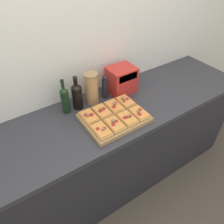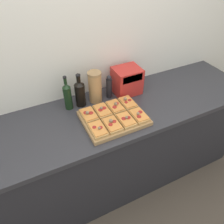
{
  "view_description": "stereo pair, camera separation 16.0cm",
  "coord_description": "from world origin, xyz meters",
  "px_view_note": "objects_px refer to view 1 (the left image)",
  "views": [
    {
      "loc": [
        -0.65,
        -0.77,
        1.99
      ],
      "look_at": [
        0.03,
        0.25,
        0.96
      ],
      "focal_mm": 35.0,
      "sensor_mm": 36.0,
      "label": 1
    },
    {
      "loc": [
        -0.51,
        -0.85,
        1.99
      ],
      "look_at": [
        0.03,
        0.25,
        0.96
      ],
      "focal_mm": 35.0,
      "sensor_mm": 36.0,
      "label": 2
    }
  ],
  "objects_px": {
    "wine_bottle": "(77,95)",
    "pepper_mill": "(105,87)",
    "olive_oil_bottle": "(65,99)",
    "grain_jar_tall": "(92,88)",
    "cutting_board": "(114,118)",
    "toaster_oven": "(121,80)"
  },
  "relations": [
    {
      "from": "cutting_board",
      "to": "olive_oil_bottle",
      "type": "bearing_deg",
      "value": 132.1
    },
    {
      "from": "grain_jar_tall",
      "to": "pepper_mill",
      "type": "xyz_separation_m",
      "value": [
        0.12,
        -0.0,
        -0.03
      ]
    },
    {
      "from": "wine_bottle",
      "to": "pepper_mill",
      "type": "relative_size",
      "value": 1.36
    },
    {
      "from": "grain_jar_tall",
      "to": "pepper_mill",
      "type": "relative_size",
      "value": 1.29
    },
    {
      "from": "olive_oil_bottle",
      "to": "wine_bottle",
      "type": "xyz_separation_m",
      "value": [
        0.1,
        0.0,
        -0.0
      ]
    },
    {
      "from": "cutting_board",
      "to": "toaster_oven",
      "type": "bearing_deg",
      "value": 46.97
    },
    {
      "from": "cutting_board",
      "to": "toaster_oven",
      "type": "relative_size",
      "value": 1.85
    },
    {
      "from": "pepper_mill",
      "to": "toaster_oven",
      "type": "bearing_deg",
      "value": -0.3
    },
    {
      "from": "cutting_board",
      "to": "grain_jar_tall",
      "type": "bearing_deg",
      "value": 95.41
    },
    {
      "from": "wine_bottle",
      "to": "pepper_mill",
      "type": "xyz_separation_m",
      "value": [
        0.25,
        -0.0,
        -0.01
      ]
    },
    {
      "from": "cutting_board",
      "to": "olive_oil_bottle",
      "type": "relative_size",
      "value": 1.6
    },
    {
      "from": "cutting_board",
      "to": "olive_oil_bottle",
      "type": "xyz_separation_m",
      "value": [
        -0.25,
        0.28,
        0.1
      ]
    },
    {
      "from": "olive_oil_bottle",
      "to": "pepper_mill",
      "type": "distance_m",
      "value": 0.35
    },
    {
      "from": "cutting_board",
      "to": "toaster_oven",
      "type": "distance_m",
      "value": 0.39
    },
    {
      "from": "olive_oil_bottle",
      "to": "pepper_mill",
      "type": "height_order",
      "value": "olive_oil_bottle"
    },
    {
      "from": "pepper_mill",
      "to": "toaster_oven",
      "type": "relative_size",
      "value": 0.83
    },
    {
      "from": "pepper_mill",
      "to": "cutting_board",
      "type": "bearing_deg",
      "value": -108.96
    },
    {
      "from": "grain_jar_tall",
      "to": "olive_oil_bottle",
      "type": "bearing_deg",
      "value": -180.0
    },
    {
      "from": "pepper_mill",
      "to": "olive_oil_bottle",
      "type": "bearing_deg",
      "value": 180.0
    },
    {
      "from": "toaster_oven",
      "to": "olive_oil_bottle",
      "type": "bearing_deg",
      "value": 179.9
    },
    {
      "from": "olive_oil_bottle",
      "to": "toaster_oven",
      "type": "bearing_deg",
      "value": -0.1
    },
    {
      "from": "wine_bottle",
      "to": "grain_jar_tall",
      "type": "xyz_separation_m",
      "value": [
        0.13,
        0.0,
        0.02
      ]
    }
  ]
}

